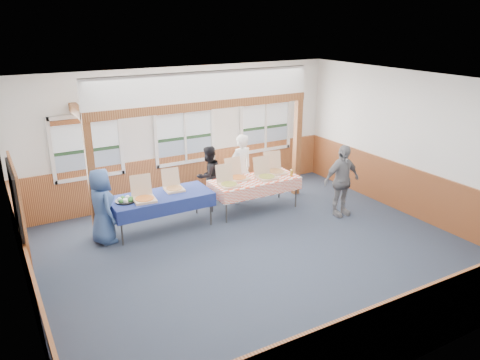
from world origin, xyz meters
name	(u,v)px	position (x,y,z in m)	size (l,w,h in m)	color
floor	(259,254)	(0.00, 0.00, 0.00)	(8.00, 8.00, 0.00)	#283141
ceiling	(262,84)	(0.00, 0.00, 3.20)	(8.00, 8.00, 0.00)	white
wall_back	(184,134)	(0.00, 3.50, 1.60)	(8.00, 8.00, 0.00)	silver
wall_front	(417,257)	(0.00, -3.50, 1.60)	(8.00, 8.00, 0.00)	silver
wall_left	(18,219)	(-4.00, 0.00, 1.60)	(8.00, 8.00, 0.00)	silver
wall_right	(415,146)	(4.00, 0.00, 1.60)	(8.00, 8.00, 0.00)	silver
wainscot_back	(186,175)	(0.00, 3.48, 0.55)	(7.98, 0.05, 1.10)	brown
wainscot_front	(405,330)	(0.00, -3.48, 0.55)	(7.98, 0.05, 1.10)	brown
wainscot_left	(31,284)	(-3.98, 0.00, 0.55)	(0.05, 6.98, 1.10)	brown
wainscot_right	(409,191)	(3.98, 0.00, 0.55)	(0.05, 6.98, 1.10)	brown
cased_opening	(21,230)	(-3.96, 0.90, 1.05)	(0.06, 1.30, 2.10)	#2E2E2E
window_left	(87,143)	(-2.30, 3.46, 1.68)	(1.56, 0.10, 1.46)	white
window_mid	(185,131)	(0.00, 3.46, 1.68)	(1.56, 0.10, 1.46)	white
window_right	(266,121)	(2.30, 3.46, 1.68)	(1.56, 0.10, 1.46)	white
post_left	(92,181)	(-2.50, 2.30, 1.20)	(0.15, 0.15, 2.40)	#5B2C14
post_right	(297,148)	(2.50, 2.30, 1.20)	(0.15, 0.15, 2.40)	#5B2C14
cross_beam	(205,105)	(0.00, 2.30, 2.49)	(5.15, 0.18, 0.18)	#5B2C14
table_left	(161,197)	(-1.20, 2.00, 0.71)	(2.31, 1.81, 0.76)	#2E2E2E
table_right	(255,181)	(1.04, 1.91, 0.71)	(2.18, 1.35, 0.76)	#2E2E2E
pizza_box_a	(144,197)	(-1.60, 1.89, 0.83)	(0.48, 0.56, 0.47)	#D4B08D
pizza_box_b	(174,187)	(-0.85, 2.16, 0.82)	(0.42, 0.50, 0.42)	#D4B08D
pizza_box_c	(228,183)	(0.30, 1.81, 0.82)	(0.42, 0.51, 0.43)	#D4B08D
pizza_box_d	(237,176)	(0.69, 2.10, 0.82)	(0.42, 0.51, 0.45)	#D4B08D
pizza_box_e	(266,175)	(1.29, 1.83, 0.83)	(0.43, 0.52, 0.46)	#D4B08D
pizza_box_f	(275,170)	(1.70, 2.05, 0.83)	(0.53, 0.60, 0.47)	#D4B08D
veggie_tray	(125,200)	(-1.95, 2.00, 0.79)	(0.41, 0.41, 0.09)	black
drink_glass	(291,173)	(1.89, 1.66, 0.83)	(0.07, 0.07, 0.15)	#9E6E1A
woman_white	(241,169)	(1.01, 2.49, 0.84)	(0.61, 0.40, 1.68)	silver
woman_black	(209,175)	(0.28, 2.77, 0.71)	(0.69, 0.54, 1.43)	black
man_blue	(102,206)	(-2.44, 1.96, 0.77)	(0.75, 0.49, 1.53)	#38568E
person_grey	(342,181)	(2.58, 0.70, 0.82)	(0.96, 0.40, 1.64)	slate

